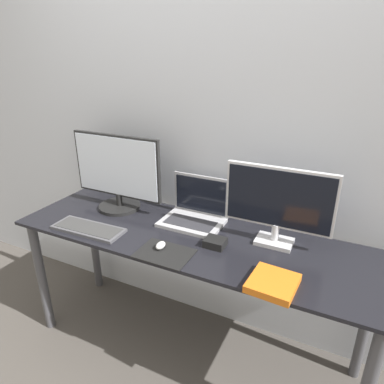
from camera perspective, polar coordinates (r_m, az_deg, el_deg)
name	(u,v)px	position (r m, az deg, el deg)	size (l,w,h in m)	color
wall_back	(218,130)	(1.91, 4.42, 10.34)	(7.00, 0.05, 2.50)	silver
desk	(190,256)	(1.84, -0.39, -10.66)	(1.89, 0.58, 0.77)	black
monitor_left	(117,173)	(2.04, -12.37, 3.08)	(0.57, 0.25, 0.45)	black
monitor_right	(278,203)	(1.66, 14.19, -1.75)	(0.51, 0.12, 0.39)	silver
laptop	(195,211)	(1.89, 0.59, -3.18)	(0.33, 0.24, 0.24)	#ADADB2
keyboard	(88,229)	(1.90, -16.88, -5.87)	(0.40, 0.16, 0.02)	#4C4C51
mousepad	(165,253)	(1.63, -4.60, -10.15)	(0.26, 0.19, 0.00)	black
mouse	(161,245)	(1.66, -5.27, -8.85)	(0.04, 0.06, 0.03)	silver
book	(273,283)	(1.46, 13.33, -14.56)	(0.20, 0.21, 0.03)	orange
power_brick	(215,243)	(1.68, 3.88, -8.40)	(0.10, 0.09, 0.04)	black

